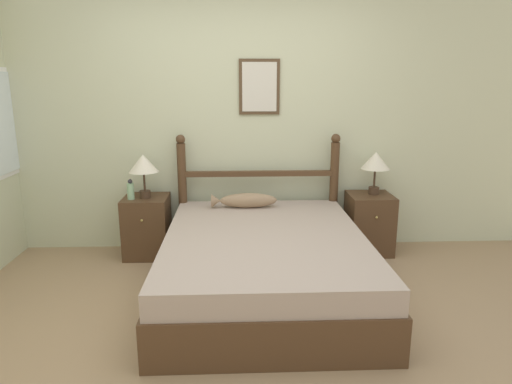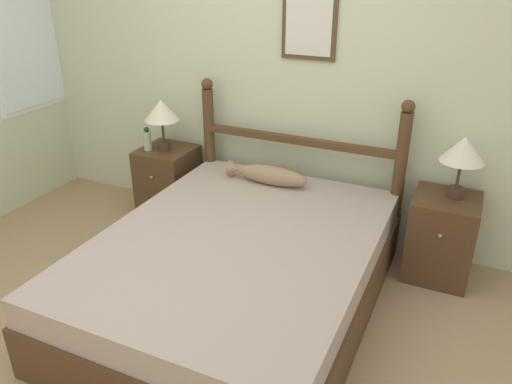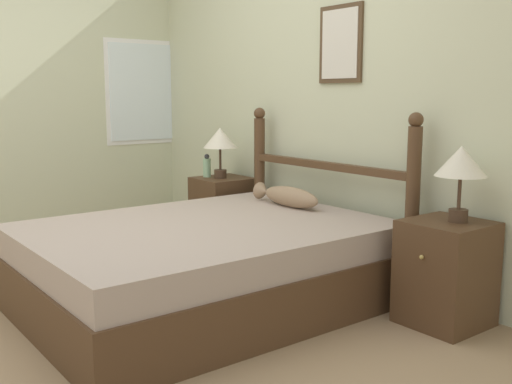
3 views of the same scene
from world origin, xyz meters
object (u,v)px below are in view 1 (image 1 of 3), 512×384
(table_lamp_left, at_px, (143,165))
(table_lamp_right, at_px, (376,162))
(fish_pillow, at_px, (245,200))
(bottle, at_px, (131,190))
(nightstand_left, at_px, (147,226))
(nightstand_right, at_px, (369,223))
(bed, at_px, (265,264))

(table_lamp_left, bearing_deg, table_lamp_right, 1.46)
(table_lamp_right, height_order, fish_pillow, table_lamp_right)
(bottle, bearing_deg, nightstand_left, 33.65)
(table_lamp_right, xyz_separation_m, fish_pillow, (-1.26, -0.13, -0.33))
(nightstand_left, height_order, nightstand_right, same)
(bottle, bearing_deg, fish_pillow, -1.33)
(nightstand_left, relative_size, fish_pillow, 0.95)
(table_lamp_right, relative_size, bottle, 2.15)
(nightstand_left, xyz_separation_m, nightstand_right, (2.16, 0.00, 0.00))
(bed, height_order, bottle, bottle)
(nightstand_left, bearing_deg, table_lamp_left, -79.90)
(table_lamp_left, xyz_separation_m, bottle, (-0.12, -0.05, -0.23))
(bottle, bearing_deg, bed, -33.52)
(bed, bearing_deg, bottle, 146.48)
(table_lamp_left, distance_m, fish_pillow, 0.99)
(table_lamp_left, bearing_deg, bed, -38.12)
(table_lamp_left, height_order, fish_pillow, table_lamp_left)
(bed, distance_m, nightstand_right, 1.39)
(bed, bearing_deg, fish_pillow, 100.54)
(nightstand_left, height_order, table_lamp_right, table_lamp_right)
(table_lamp_right, relative_size, fish_pillow, 0.67)
(nightstand_right, xyz_separation_m, fish_pillow, (-1.22, -0.10, 0.27))
(nightstand_right, bearing_deg, table_lamp_right, 40.44)
(bed, relative_size, table_lamp_left, 5.03)
(bed, relative_size, nightstand_left, 3.57)
(nightstand_left, distance_m, fish_pillow, 0.98)
(fish_pillow, bearing_deg, nightstand_left, 173.81)
(nightstand_right, relative_size, table_lamp_right, 1.41)
(nightstand_right, height_order, table_lamp_right, table_lamp_right)
(table_lamp_right, xyz_separation_m, bottle, (-2.31, -0.11, -0.23))
(bed, bearing_deg, table_lamp_left, 141.88)
(bed, distance_m, table_lamp_right, 1.57)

